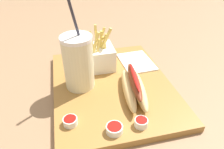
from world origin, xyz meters
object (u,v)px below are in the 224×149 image
Objects in this scene: ketchup_cup_1 at (114,129)px; ketchup_cup_3 at (141,122)px; napkin_stack at (136,62)px; soda_cup at (78,62)px; fries_basket at (100,56)px; ketchup_cup_2 at (70,121)px; hot_dog_1 at (134,87)px.

ketchup_cup_3 reaches higher than ketchup_cup_1.
ketchup_cup_1 is 0.32m from napkin_stack.
ketchup_cup_3 is (0.19, 0.12, -0.07)m from soda_cup.
fries_basket is 0.28m from ketchup_cup_3.
soda_cup is 0.23m from napkin_stack.
fries_basket reaches higher than ketchup_cup_1.
ketchup_cup_3 is 0.23× the size of napkin_stack.
ketchup_cup_2 is 0.25× the size of napkin_stack.
fries_basket reaches higher than napkin_stack.
fries_basket is 3.64× the size of ketchup_cup_1.
fries_basket is 0.73× the size of hot_dog_1.
soda_cup is 0.17m from hot_dog_1.
ketchup_cup_3 is at bearing -9.67° from hot_dog_1.
ketchup_cup_3 is (0.28, 0.04, -0.03)m from fries_basket.
fries_basket is 0.28m from ketchup_cup_1.
ketchup_cup_1 is at bearing -4.49° from fries_basket.
soda_cup is 0.17m from ketchup_cup_2.
soda_cup is 0.21m from ketchup_cup_1.
ketchup_cup_3 is 0.29m from napkin_stack.
hot_dog_1 is 1.41× the size of napkin_stack.
hot_dog_1 reaches higher than ketchup_cup_3.
ketchup_cup_1 is (0.28, -0.02, -0.03)m from fries_basket.
soda_cup reaches higher than fries_basket.
fries_basket is at bearing -91.49° from napkin_stack.
fries_basket is 0.13m from napkin_stack.
soda_cup is at bearing 164.59° from ketchup_cup_2.
hot_dog_1 is (0.17, 0.06, -0.01)m from fries_basket.
soda_cup is 0.12m from fries_basket.
soda_cup is 0.23m from ketchup_cup_3.
napkin_stack is at bearing 133.63° from ketchup_cup_2.
napkin_stack is (-0.16, 0.06, -0.02)m from hot_dog_1.
fries_basket is 1.03× the size of napkin_stack.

